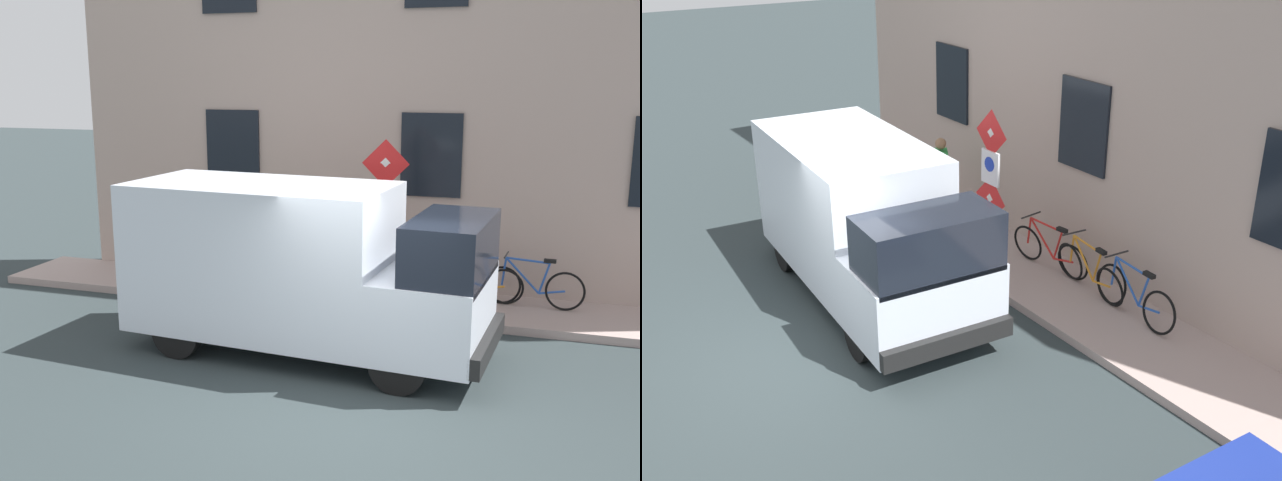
% 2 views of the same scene
% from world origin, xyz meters
% --- Properties ---
extents(ground_plane, '(80.00, 80.00, 0.00)m').
position_xyz_m(ground_plane, '(0.00, 0.00, 0.00)').
color(ground_plane, '#2C3638').
extents(sidewalk_slab, '(1.73, 16.13, 0.14)m').
position_xyz_m(sidewalk_slab, '(4.22, 0.00, 0.07)').
color(sidewalk_slab, '#AC958E').
rests_on(sidewalk_slab, ground_plane).
extents(building_facade, '(0.75, 14.13, 8.22)m').
position_xyz_m(building_facade, '(5.43, 0.00, 4.11)').
color(building_facade, '#B49B8E').
rests_on(building_facade, ground_plane).
extents(sign_post_stacked, '(0.15, 0.56, 2.76)m').
position_xyz_m(sign_post_stacked, '(3.56, 0.49, 1.88)').
color(sign_post_stacked, '#474C47').
rests_on(sign_post_stacked, sidewalk_slab).
extents(delivery_van, '(2.38, 5.46, 2.50)m').
position_xyz_m(delivery_van, '(1.66, 1.31, 1.33)').
color(delivery_van, silver).
rests_on(delivery_van, ground_plane).
extents(bicycle_blue, '(0.46, 1.71, 0.89)m').
position_xyz_m(bicycle_blue, '(4.53, -1.90, 0.51)').
color(bicycle_blue, black).
rests_on(bicycle_blue, sidewalk_slab).
extents(bicycle_orange, '(0.46, 1.72, 0.89)m').
position_xyz_m(bicycle_orange, '(4.53, -0.91, 0.51)').
color(bicycle_orange, black).
rests_on(bicycle_orange, sidewalk_slab).
extents(bicycle_red, '(0.46, 1.71, 0.89)m').
position_xyz_m(bicycle_red, '(4.53, 0.08, 0.51)').
color(bicycle_red, black).
rests_on(bicycle_red, sidewalk_slab).
extents(pedestrian, '(0.42, 0.48, 1.72)m').
position_xyz_m(pedestrian, '(4.17, 2.94, 1.07)').
color(pedestrian, '#262B47').
rests_on(pedestrian, sidewalk_slab).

